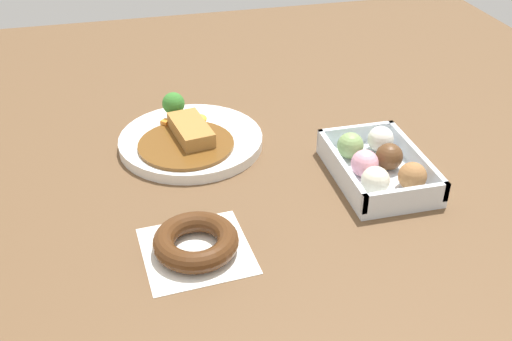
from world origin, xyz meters
TOP-DOWN VIEW (x-y plane):
  - ground_plane at (0.00, 0.00)m, footprint 1.60×1.60m
  - curry_plate at (-0.12, -0.07)m, footprint 0.24×0.24m
  - donut_box at (0.05, 0.20)m, footprint 0.20×0.13m
  - chocolate_ring_donut at (0.16, -0.11)m, footprint 0.15×0.15m

SIDE VIEW (x-z plane):
  - ground_plane at x=0.00m, z-range 0.00..0.00m
  - curry_plate at x=-0.12m, z-range -0.02..0.05m
  - chocolate_ring_donut at x=0.16m, z-range 0.00..0.03m
  - donut_box at x=0.05m, z-range 0.00..0.05m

